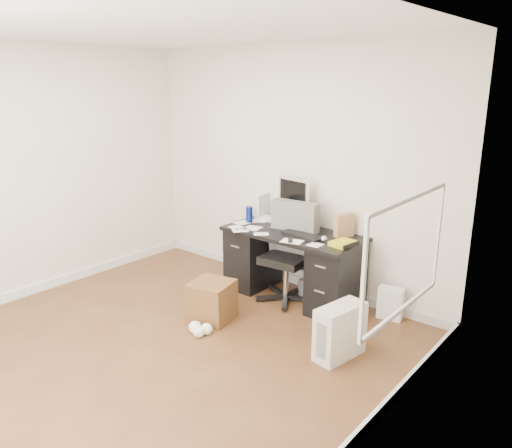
{
  "coord_description": "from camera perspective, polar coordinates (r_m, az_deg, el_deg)",
  "views": [
    {
      "loc": [
        3.23,
        -2.51,
        2.29
      ],
      "look_at": [
        0.16,
        1.2,
        0.91
      ],
      "focal_mm": 35.0,
      "sensor_mm": 36.0,
      "label": 1
    }
  ],
  "objects": [
    {
      "name": "room_shell",
      "position": [
        4.13,
        -11.91,
        6.85
      ],
      "size": [
        4.02,
        4.02,
        2.71
      ],
      "color": "beige",
      "rests_on": "ground"
    },
    {
      "name": "loose_papers",
      "position": [
        5.39,
        2.21,
        -0.62
      ],
      "size": [
        1.1,
        0.6,
        0.0
      ],
      "primitive_type": null,
      "color": "white",
      "rests_on": "desk"
    },
    {
      "name": "desk_printer",
      "position": [
        5.57,
        6.83,
        -7.38
      ],
      "size": [
        0.37,
        0.34,
        0.18
      ],
      "primitive_type": "cube",
      "rotation": [
        0.0,
        0.0,
        -0.32
      ],
      "color": "slate",
      "rests_on": "ground"
    },
    {
      "name": "lcd_monitor",
      "position": [
        5.48,
        4.36,
        2.55
      ],
      "size": [
        0.46,
        0.31,
        0.54
      ],
      "primitive_type": null,
      "rotation": [
        0.0,
        0.0,
        -0.16
      ],
      "color": "silver",
      "rests_on": "desk"
    },
    {
      "name": "white_binder",
      "position": [
        5.79,
        0.72,
        2.04
      ],
      "size": [
        0.15,
        0.27,
        0.29
      ],
      "primitive_type": "cube",
      "rotation": [
        0.0,
        0.0,
        0.14
      ],
      "color": "silver",
      "rests_on": "desk"
    },
    {
      "name": "travel_mug",
      "position": [
        5.65,
        -0.77,
        1.11
      ],
      "size": [
        0.09,
        0.09,
        0.18
      ],
      "primitive_type": "cylinder",
      "rotation": [
        0.0,
        0.0,
        0.14
      ],
      "color": "navy",
      "rests_on": "desk"
    },
    {
      "name": "office_chair",
      "position": [
        5.31,
        3.49,
        -3.38
      ],
      "size": [
        0.66,
        0.66,
        1.06
      ],
      "primitive_type": null,
      "rotation": [
        0.0,
        0.0,
        0.09
      ],
      "color": "#535552",
      "rests_on": "ground"
    },
    {
      "name": "magazine_file",
      "position": [
        5.19,
        10.04,
        -0.14
      ],
      "size": [
        0.18,
        0.23,
        0.24
      ],
      "primitive_type": "cube",
      "rotation": [
        0.0,
        0.0,
        -0.41
      ],
      "color": "#A2734E",
      "rests_on": "desk"
    },
    {
      "name": "shopping_bag",
      "position": [
        5.2,
        15.12,
        -8.72
      ],
      "size": [
        0.27,
        0.22,
        0.33
      ],
      "primitive_type": "cube",
      "rotation": [
        0.0,
        0.0,
        0.18
      ],
      "color": "white",
      "rests_on": "ground"
    },
    {
      "name": "desk",
      "position": [
        5.43,
        4.19,
        -4.45
      ],
      "size": [
        1.5,
        0.7,
        0.75
      ],
      "color": "black",
      "rests_on": "ground"
    },
    {
      "name": "computer_mouse",
      "position": [
        5.01,
        7.76,
        -1.69
      ],
      "size": [
        0.08,
        0.08,
        0.06
      ],
      "primitive_type": "sphere",
      "rotation": [
        0.0,
        0.0,
        0.21
      ],
      "color": "silver",
      "rests_on": "desk"
    },
    {
      "name": "wicker_basket",
      "position": [
        5.03,
        -5.09,
        -8.71
      ],
      "size": [
        0.47,
        0.47,
        0.39
      ],
      "primitive_type": "cube",
      "rotation": [
        0.0,
        0.0,
        0.23
      ],
      "color": "#4B3216",
      "rests_on": "ground"
    },
    {
      "name": "pc_tower",
      "position": [
        4.41,
        9.58,
        -12.01
      ],
      "size": [
        0.29,
        0.5,
        0.47
      ],
      "primitive_type": "cube",
      "rotation": [
        0.0,
        0.0,
        -0.17
      ],
      "color": "beige",
      "rests_on": "ground"
    },
    {
      "name": "yellow_book",
      "position": [
        4.93,
        9.97,
        -2.2
      ],
      "size": [
        0.23,
        0.27,
        0.04
      ],
      "primitive_type": "cube",
      "rotation": [
        0.0,
        0.0,
        -0.15
      ],
      "color": "gold",
      "rests_on": "desk"
    },
    {
      "name": "paper_remote",
      "position": [
        5.0,
        4.12,
        -1.9
      ],
      "size": [
        0.25,
        0.22,
        0.02
      ],
      "primitive_type": null,
      "rotation": [
        0.0,
        0.0,
        0.27
      ],
      "color": "white",
      "rests_on": "desk"
    },
    {
      "name": "ground",
      "position": [
        4.69,
        -11.27,
        -13.59
      ],
      "size": [
        4.0,
        4.0,
        0.0
      ],
      "primitive_type": "plane",
      "color": "#4C2918",
      "rests_on": "ground"
    },
    {
      "name": "keyboard",
      "position": [
        5.17,
        5.32,
        -1.28
      ],
      "size": [
        0.48,
        0.21,
        0.03
      ],
      "primitive_type": "cube",
      "rotation": [
        0.0,
        0.0,
        -0.11
      ],
      "color": "black",
      "rests_on": "desk"
    },
    {
      "name": "pen_cup",
      "position": [
        5.26,
        6.45,
        0.42
      ],
      "size": [
        0.15,
        0.15,
        0.28
      ],
      "primitive_type": null,
      "rotation": [
        0.0,
        0.0,
        0.35
      ],
      "color": "brown",
      "rests_on": "desk"
    }
  ]
}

